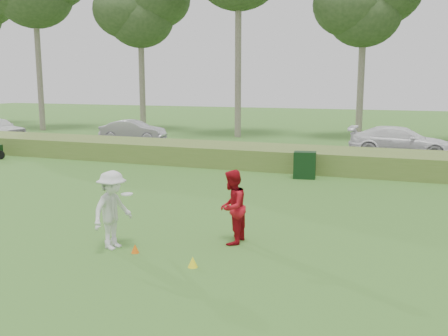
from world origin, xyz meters
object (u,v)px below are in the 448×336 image
at_px(player_red, 232,207).
at_px(car_right, 400,141).
at_px(car_mid, 133,131).
at_px(cone_orange, 135,249).
at_px(utility_cabinet, 305,165).
at_px(player_white, 112,210).
at_px(cone_yellow, 193,262).

bearing_deg(player_red, car_right, 167.82).
bearing_deg(car_mid, player_red, -152.50).
distance_m(cone_orange, car_mid, 20.94).
distance_m(car_mid, car_right, 16.01).
relative_size(cone_orange, car_right, 0.04).
bearing_deg(utility_cabinet, car_right, 56.90).
bearing_deg(cone_orange, utility_cabinet, 79.37).
distance_m(player_white, cone_yellow, 2.42).
bearing_deg(utility_cabinet, cone_orange, -108.21).
height_order(utility_cabinet, car_mid, car_mid).
xyz_separation_m(player_red, cone_orange, (-1.84, -1.42, -0.80)).
height_order(cone_yellow, utility_cabinet, utility_cabinet).
xyz_separation_m(cone_orange, car_mid, (-10.63, 18.02, 0.63)).
relative_size(cone_yellow, car_mid, 0.06).
xyz_separation_m(utility_cabinet, car_mid, (-12.52, 7.97, 0.19)).
bearing_deg(cone_orange, car_mid, 120.54).
xyz_separation_m(cone_orange, car_right, (5.36, 17.33, 0.71)).
bearing_deg(car_right, cone_orange, 163.91).
height_order(player_red, utility_cabinet, player_red).
height_order(player_white, cone_yellow, player_white).
bearing_deg(player_red, utility_cabinet, 179.98).
relative_size(cone_orange, cone_yellow, 0.88).
xyz_separation_m(player_red, car_right, (3.52, 15.91, -0.09)).
height_order(player_red, cone_yellow, player_red).
bearing_deg(player_red, cone_orange, -52.07).
distance_m(utility_cabinet, car_right, 8.07).
distance_m(player_white, utility_cabinet, 10.26).
height_order(player_white, car_mid, player_white).
bearing_deg(player_white, car_mid, 38.43).
height_order(player_white, car_right, player_white).
height_order(cone_orange, car_right, car_right).
bearing_deg(car_mid, utility_cabinet, -131.89).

